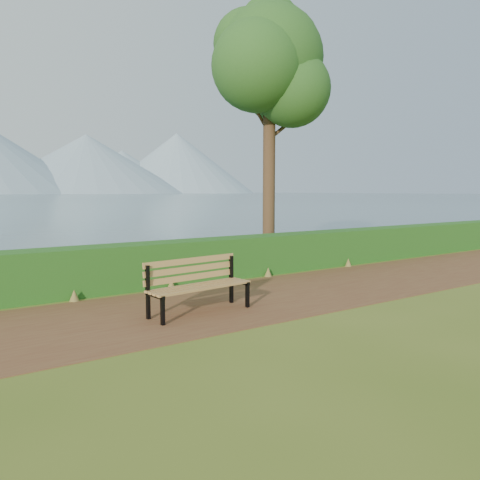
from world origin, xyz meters
TOP-DOWN VIEW (x-y plane):
  - ground at (0.00, 0.00)m, footprint 140.00×140.00m
  - path at (0.00, 0.30)m, footprint 40.00×3.40m
  - hedge at (0.00, 2.60)m, footprint 32.00×0.85m
  - bench at (-1.58, -0.02)m, footprint 1.99×0.78m
  - tree at (2.95, 3.81)m, footprint 3.87×3.25m

SIDE VIEW (x-z plane):
  - ground at x=0.00m, z-range 0.00..0.00m
  - path at x=0.00m, z-range 0.00..0.01m
  - hedge at x=0.00m, z-range 0.00..1.00m
  - bench at x=-1.58m, z-range 0.07..1.05m
  - tree at x=2.95m, z-range 1.89..9.67m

